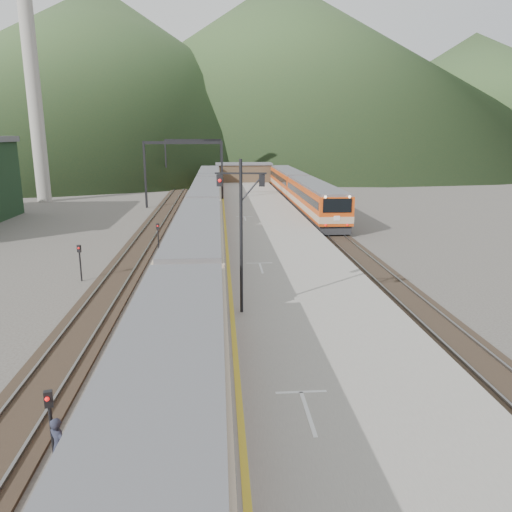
{
  "coord_description": "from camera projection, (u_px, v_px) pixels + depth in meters",
  "views": [
    {
      "loc": [
        1.35,
        -6.72,
        8.82
      ],
      "look_at": [
        3.42,
        21.0,
        2.0
      ],
      "focal_mm": 35.0,
      "sensor_mm": 36.0,
      "label": 1
    }
  ],
  "objects": [
    {
      "name": "track_main",
      "position": [
        205.0,
        229.0,
        47.23
      ],
      "size": [
        2.6,
        200.0,
        0.23
      ],
      "color": "black",
      "rests_on": "ground"
    },
    {
      "name": "track_far",
      "position": [
        152.0,
        230.0,
        46.87
      ],
      "size": [
        2.6,
        200.0,
        0.23
      ],
      "color": "black",
      "rests_on": "ground"
    },
    {
      "name": "track_second",
      "position": [
        325.0,
        227.0,
        48.06
      ],
      "size": [
        2.6,
        200.0,
        0.23
      ],
      "color": "black",
      "rests_on": "ground"
    },
    {
      "name": "platform",
      "position": [
        266.0,
        227.0,
        45.6
      ],
      "size": [
        8.0,
        100.0,
        1.0
      ],
      "primitive_type": "cube",
      "color": "gray",
      "rests_on": "ground"
    },
    {
      "name": "gantry_near",
      "position": [
        183.0,
        161.0,
        60.24
      ],
      "size": [
        9.55,
        0.25,
        8.0
      ],
      "color": "black",
      "rests_on": "ground"
    },
    {
      "name": "gantry_far",
      "position": [
        193.0,
        154.0,
        84.45
      ],
      "size": [
        9.55,
        0.25,
        8.0
      ],
      "color": "black",
      "rests_on": "ground"
    },
    {
      "name": "smokestack",
      "position": [
        33.0,
        84.0,
        63.39
      ],
      "size": [
        1.8,
        1.8,
        30.0
      ],
      "primitive_type": "cylinder",
      "color": "#9E998E",
      "rests_on": "ground"
    },
    {
      "name": "station_shed",
      "position": [
        244.0,
        172.0,
        83.85
      ],
      "size": [
        9.4,
        4.4,
        3.1
      ],
      "color": "#4F3E2B",
      "rests_on": "platform"
    },
    {
      "name": "hill_a",
      "position": [
        104.0,
        74.0,
        182.48
      ],
      "size": [
        180.0,
        180.0,
        60.0
      ],
      "primitive_type": "cone",
      "color": "#2C4828",
      "rests_on": "ground"
    },
    {
      "name": "hill_b",
      "position": [
        280.0,
        68.0,
        224.5
      ],
      "size": [
        220.0,
        220.0,
        75.0
      ],
      "primitive_type": "cone",
      "color": "#2C4828",
      "rests_on": "ground"
    },
    {
      "name": "hill_c",
      "position": [
        471.0,
        95.0,
        213.89
      ],
      "size": [
        160.0,
        160.0,
        50.0
      ],
      "primitive_type": "cone",
      "color": "#2C4828",
      "rests_on": "ground"
    },
    {
      "name": "main_train",
      "position": [
        203.0,
        217.0,
        41.25
      ],
      "size": [
        3.08,
        84.34,
        3.76
      ],
      "color": "tan",
      "rests_on": "track_main"
    },
    {
      "name": "second_train",
      "position": [
        299.0,
        188.0,
        63.16
      ],
      "size": [
        3.06,
        41.59,
        3.73
      ],
      "color": "#C84410",
      "rests_on": "track_second"
    },
    {
      "name": "signal_mast",
      "position": [
        241.0,
        221.0,
        21.54
      ],
      "size": [
        2.19,
        0.41,
        6.8
      ],
      "color": "black",
      "rests_on": "platform"
    },
    {
      "name": "short_signal_a",
      "position": [
        51.0,
        419.0,
        13.23
      ],
      "size": [
        0.25,
        0.21,
        2.27
      ],
      "color": "black",
      "rests_on": "ground"
    },
    {
      "name": "short_signal_b",
      "position": [
        158.0,
        234.0,
        37.64
      ],
      "size": [
        0.23,
        0.18,
        2.27
      ],
      "color": "black",
      "rests_on": "ground"
    },
    {
      "name": "short_signal_c",
      "position": [
        80.0,
        258.0,
        30.38
      ],
      "size": [
        0.24,
        0.19,
        2.27
      ],
      "color": "black",
      "rests_on": "ground"
    },
    {
      "name": "worker",
      "position": [
        59.0,
        446.0,
        13.14
      ],
      "size": [
        0.71,
        0.68,
        1.64
      ],
      "primitive_type": "imported",
      "rotation": [
        0.0,
        0.0,
        2.48
      ],
      "color": "#202333",
      "rests_on": "ground"
    }
  ]
}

